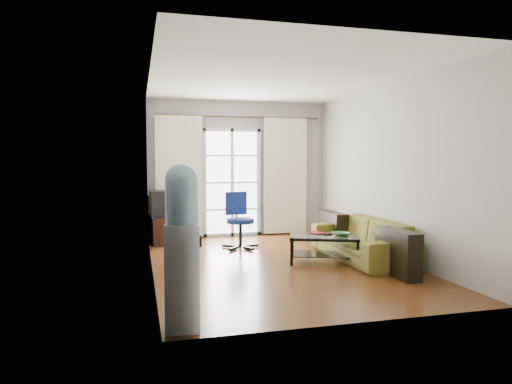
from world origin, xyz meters
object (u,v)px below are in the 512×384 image
coffee_table (324,245)px  water_cooler (182,244)px  crt_tv (162,203)px  tv_stand (163,230)px  task_chair (240,232)px  sofa (361,239)px

coffee_table → water_cooler: bearing=-136.2°
crt_tv → water_cooler: bearing=-93.0°
tv_stand → water_cooler: (-0.05, -4.41, 0.53)m
crt_tv → task_chair: task_chair is taller
water_cooler → sofa: bearing=45.3°
tv_stand → crt_tv: crt_tv is taller
tv_stand → task_chair: (1.27, -0.81, 0.04)m
sofa → task_chair: bearing=-128.1°
crt_tv → water_cooler: 4.48m
task_chair → water_cooler: (-1.32, -3.59, 0.50)m
coffee_table → tv_stand: (-2.23, 2.22, -0.01)m
sofa → coffee_table: 0.67m
coffee_table → sofa: bearing=8.6°
task_chair → coffee_table: bearing=-63.3°
sofa → water_cooler: water_cooler is taller
crt_tv → task_chair: 1.61m
coffee_table → tv_stand: 3.15m
crt_tv → task_chair: (1.27, -0.89, -0.45)m
task_chair → tv_stand: bearing=139.5°
coffee_table → water_cooler: 3.21m
coffee_table → water_cooler: size_ratio=0.76×
sofa → tv_stand: bearing=-125.5°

